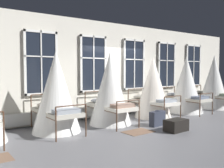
{
  "coord_description": "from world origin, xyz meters",
  "views": [
    {
      "loc": [
        -5.29,
        -6.21,
        1.67
      ],
      "look_at": [
        -0.86,
        0.06,
        1.24
      ],
      "focal_mm": 39.55,
      "sensor_mm": 36.0,
      "label": 1
    }
  ],
  "objects_px": {
    "cot_fourth": "(153,88)",
    "suitcase_dark": "(157,118)",
    "cot_sixth": "(214,83)",
    "travel_trunk": "(176,125)",
    "cot_second": "(56,93)",
    "cot_third": "(110,89)",
    "cot_fifth": "(186,85)"
  },
  "relations": [
    {
      "from": "cot_fourth",
      "to": "cot_sixth",
      "type": "height_order",
      "value": "cot_sixth"
    },
    {
      "from": "cot_third",
      "to": "cot_fifth",
      "type": "height_order",
      "value": "cot_third"
    },
    {
      "from": "suitcase_dark",
      "to": "travel_trunk",
      "type": "bearing_deg",
      "value": -102.13
    },
    {
      "from": "cot_second",
      "to": "suitcase_dark",
      "type": "xyz_separation_m",
      "value": [
        2.76,
        -1.08,
        -0.84
      ]
    },
    {
      "from": "cot_sixth",
      "to": "cot_second",
      "type": "bearing_deg",
      "value": 88.38
    },
    {
      "from": "suitcase_dark",
      "to": "cot_sixth",
      "type": "bearing_deg",
      "value": 5.16
    },
    {
      "from": "travel_trunk",
      "to": "cot_second",
      "type": "bearing_deg",
      "value": 145.74
    },
    {
      "from": "cot_third",
      "to": "cot_fourth",
      "type": "bearing_deg",
      "value": -87.77
    },
    {
      "from": "cot_third",
      "to": "cot_fifth",
      "type": "bearing_deg",
      "value": -89.28
    },
    {
      "from": "cot_sixth",
      "to": "cot_fourth",
      "type": "bearing_deg",
      "value": 87.8
    },
    {
      "from": "cot_third",
      "to": "cot_sixth",
      "type": "distance_m",
      "value": 5.52
    },
    {
      "from": "cot_fourth",
      "to": "cot_sixth",
      "type": "distance_m",
      "value": 3.63
    },
    {
      "from": "cot_second",
      "to": "cot_sixth",
      "type": "bearing_deg",
      "value": -90.85
    },
    {
      "from": "cot_fourth",
      "to": "cot_third",
      "type": "bearing_deg",
      "value": 91.03
    },
    {
      "from": "cot_second",
      "to": "suitcase_dark",
      "type": "height_order",
      "value": "cot_second"
    },
    {
      "from": "cot_fifth",
      "to": "suitcase_dark",
      "type": "relative_size",
      "value": 3.83
    },
    {
      "from": "suitcase_dark",
      "to": "cot_fourth",
      "type": "bearing_deg",
      "value": 43.32
    },
    {
      "from": "cot_third",
      "to": "travel_trunk",
      "type": "bearing_deg",
      "value": -151.54
    },
    {
      "from": "cot_third",
      "to": "travel_trunk",
      "type": "relative_size",
      "value": 3.53
    },
    {
      "from": "cot_sixth",
      "to": "travel_trunk",
      "type": "relative_size",
      "value": 3.63
    },
    {
      "from": "suitcase_dark",
      "to": "travel_trunk",
      "type": "height_order",
      "value": "suitcase_dark"
    },
    {
      "from": "cot_third",
      "to": "suitcase_dark",
      "type": "height_order",
      "value": "cot_third"
    },
    {
      "from": "cot_third",
      "to": "cot_fifth",
      "type": "relative_size",
      "value": 1.01
    },
    {
      "from": "suitcase_dark",
      "to": "travel_trunk",
      "type": "distance_m",
      "value": 0.77
    },
    {
      "from": "cot_fourth",
      "to": "travel_trunk",
      "type": "distance_m",
      "value": 2.26
    },
    {
      "from": "cot_fourth",
      "to": "cot_sixth",
      "type": "bearing_deg",
      "value": -91.33
    },
    {
      "from": "cot_second",
      "to": "travel_trunk",
      "type": "bearing_deg",
      "value": -124.73
    },
    {
      "from": "cot_fourth",
      "to": "cot_fifth",
      "type": "distance_m",
      "value": 1.76
    },
    {
      "from": "cot_third",
      "to": "cot_fifth",
      "type": "xyz_separation_m",
      "value": [
        3.64,
        -0.01,
        -0.01
      ]
    },
    {
      "from": "cot_third",
      "to": "cot_fourth",
      "type": "xyz_separation_m",
      "value": [
        1.89,
        0.05,
        -0.05
      ]
    },
    {
      "from": "cot_sixth",
      "to": "suitcase_dark",
      "type": "distance_m",
      "value": 4.72
    },
    {
      "from": "cot_fourth",
      "to": "suitcase_dark",
      "type": "xyz_separation_m",
      "value": [
        -0.88,
        -1.09,
        -0.82
      ]
    }
  ]
}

